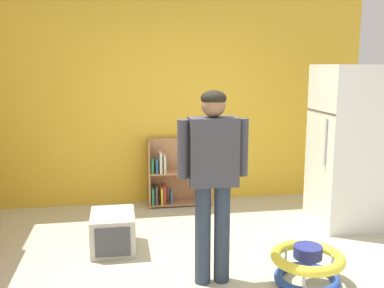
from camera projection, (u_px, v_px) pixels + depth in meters
ground_plane at (200, 285)px, 3.60m from camera, size 12.00×12.00×0.00m
back_wall at (167, 99)px, 5.63m from camera, size 5.20×0.06×2.70m
refrigerator at (349, 147)px, 4.84m from camera, size 0.73×0.68×1.78m
bookshelf at (175, 176)px, 5.64m from camera, size 0.80×0.28×0.85m
standing_person at (213, 171)px, 3.50m from camera, size 0.57×0.22×1.58m
baby_walker at (307, 265)px, 3.62m from camera, size 0.60×0.60×0.32m
pet_carrier at (113, 231)px, 4.28m from camera, size 0.42×0.55×0.36m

